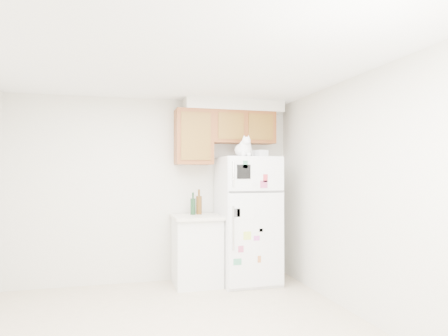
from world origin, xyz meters
name	(u,v)px	position (x,y,z in m)	size (l,w,h in m)	color
room_shell	(186,153)	(0.12, 0.24, 1.67)	(3.84, 4.04, 2.52)	silver
refrigerator	(248,220)	(1.21, 1.61, 0.85)	(0.76, 0.78, 1.70)	white
base_counter	(197,250)	(0.52, 1.68, 0.46)	(0.64, 0.64, 0.92)	white
cat	(244,149)	(1.11, 1.48, 1.80)	(0.27, 0.40, 0.28)	white
storage_box_back	(251,154)	(1.30, 1.73, 1.75)	(0.18, 0.13, 0.10)	white
storage_box_front	(261,154)	(1.36, 1.49, 1.74)	(0.15, 0.11, 0.09)	white
bottle_green	(193,204)	(0.48, 1.78, 1.07)	(0.07, 0.07, 0.30)	#19381E
bottle_amber	(199,202)	(0.57, 1.80, 1.09)	(0.08, 0.08, 0.34)	#593814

